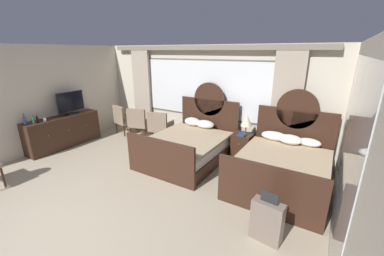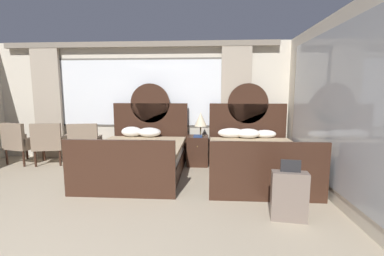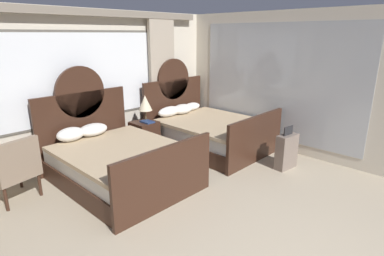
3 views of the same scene
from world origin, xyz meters
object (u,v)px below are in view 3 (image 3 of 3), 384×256
at_px(bed_near_window, 118,161).
at_px(book_on_nightstand, 147,122).
at_px(nightstand_between_beds, 145,137).
at_px(suitcase_on_floor, 286,151).
at_px(table_lamp_on_nightstand, 145,103).
at_px(armchair_by_window_left, 13,168).
at_px(bed_near_mirror, 208,131).

bearing_deg(bed_near_window, book_on_nightstand, 29.40).
height_order(nightstand_between_beds, suitcase_on_floor, suitcase_on_floor).
distance_m(nightstand_between_beds, suitcase_on_floor, 2.69).
distance_m(nightstand_between_beds, table_lamp_on_nightstand, 0.68).
xyz_separation_m(book_on_nightstand, suitcase_on_floor, (1.22, -2.30, -0.34)).
relative_size(table_lamp_on_nightstand, book_on_nightstand, 1.98).
relative_size(armchair_by_window_left, suitcase_on_floor, 1.20).
bearing_deg(book_on_nightstand, bed_near_mirror, -29.75).
distance_m(bed_near_mirror, table_lamp_on_nightstand, 1.41).
bearing_deg(armchair_by_window_left, bed_near_mirror, -8.79).
xyz_separation_m(bed_near_mirror, book_on_nightstand, (-1.08, 0.62, 0.29)).
bearing_deg(armchair_by_window_left, bed_near_window, -22.47).
xyz_separation_m(bed_near_mirror, suitcase_on_floor, (0.14, -1.69, -0.04)).
xyz_separation_m(bed_near_mirror, armchair_by_window_left, (-3.51, 0.54, 0.14)).
xyz_separation_m(table_lamp_on_nightstand, armchair_by_window_left, (-2.48, -0.18, -0.49)).
bearing_deg(bed_near_mirror, suitcase_on_floor, -85.15).
height_order(bed_near_mirror, table_lamp_on_nightstand, bed_near_mirror).
bearing_deg(suitcase_on_floor, table_lamp_on_nightstand, 115.94).
bearing_deg(bed_near_window, nightstand_between_beds, 33.04).
relative_size(book_on_nightstand, armchair_by_window_left, 0.28).
xyz_separation_m(bed_near_window, bed_near_mirror, (2.18, 0.01, 0.00)).
distance_m(bed_near_window, bed_near_mirror, 2.18).
distance_m(bed_near_window, nightstand_between_beds, 1.31).
bearing_deg(armchair_by_window_left, table_lamp_on_nightstand, 4.14).
relative_size(nightstand_between_beds, table_lamp_on_nightstand, 1.23).
xyz_separation_m(bed_near_mirror, table_lamp_on_nightstand, (-1.03, 0.72, 0.63)).
bearing_deg(armchair_by_window_left, nightstand_between_beds, 3.87).
relative_size(nightstand_between_beds, book_on_nightstand, 2.43).
bearing_deg(book_on_nightstand, table_lamp_on_nightstand, 65.15).
bearing_deg(armchair_by_window_left, book_on_nightstand, 1.75).
distance_m(bed_near_mirror, armchair_by_window_left, 3.55).
bearing_deg(book_on_nightstand, nightstand_between_beds, 96.10).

